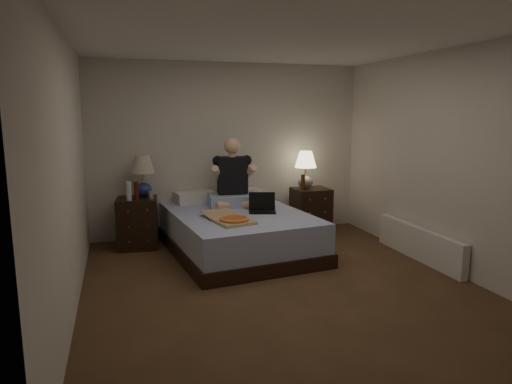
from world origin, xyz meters
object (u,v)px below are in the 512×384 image
object	(u,v)px
nightstand_right	(311,210)
radiator	(419,244)
nightstand_left	(138,223)
pizza_box	(234,220)
person	(233,172)
bed	(238,232)
water_bottle	(129,191)
beer_bottle_left	(137,191)
beer_bottle_right	(303,182)
laptop	(262,203)
lamp_left	(143,176)
lamp_right	(305,170)
soda_can	(151,195)

from	to	relation	value
nightstand_right	radiator	size ratio (longest dim) A/B	0.42
nightstand_left	nightstand_right	xyz separation A→B (m)	(2.53, 0.06, -0.00)
pizza_box	person	bearing A→B (deg)	64.16
bed	person	xyz separation A→B (m)	(0.04, 0.40, 0.73)
water_bottle	beer_bottle_left	bearing A→B (deg)	22.04
pizza_box	beer_bottle_right	bearing A→B (deg)	27.34
bed	beer_bottle_right	world-z (taller)	beer_bottle_right
radiator	laptop	bearing A→B (deg)	154.34
beer_bottle_left	nightstand_right	bearing A→B (deg)	3.54
nightstand_left	laptop	xyz separation A→B (m)	(1.53, -0.68, 0.31)
radiator	water_bottle	bearing A→B (deg)	157.77
lamp_left	laptop	distance (m)	1.66
laptop	lamp_right	bearing A→B (deg)	54.91
nightstand_left	person	size ratio (longest dim) A/B	0.73
beer_bottle_left	lamp_right	bearing A→B (deg)	4.08
beer_bottle_right	lamp_right	bearing A→B (deg)	53.43
lamp_left	pizza_box	size ratio (longest dim) A/B	0.74
radiator	lamp_left	bearing A→B (deg)	153.06
nightstand_left	beer_bottle_left	bearing A→B (deg)	-83.35
beer_bottle_left	laptop	size ratio (longest dim) A/B	0.68
nightstand_right	lamp_left	xyz separation A→B (m)	(-2.44, 0.04, 0.62)
lamp_right	beer_bottle_right	distance (m)	0.22
bed	beer_bottle_left	size ratio (longest dim) A/B	9.18
nightstand_left	nightstand_right	bearing A→B (deg)	7.24
laptop	radiator	xyz separation A→B (m)	(1.76, -0.85, -0.45)
nightstand_left	lamp_right	xyz separation A→B (m)	(2.44, 0.07, 0.61)
nightstand_left	bed	bearing A→B (deg)	-18.95
nightstand_right	water_bottle	distance (m)	2.68
nightstand_right	lamp_right	xyz separation A→B (m)	(-0.09, 0.02, 0.62)
lamp_left	beer_bottle_right	world-z (taller)	lamp_left
lamp_right	beer_bottle_left	world-z (taller)	lamp_right
water_bottle	laptop	bearing A→B (deg)	-18.33
nightstand_right	beer_bottle_left	bearing A→B (deg)	-177.55
person	laptop	bearing A→B (deg)	-57.18
person	nightstand_right	bearing A→B (deg)	15.97
nightstand_left	nightstand_right	distance (m)	2.54
beer_bottle_left	lamp_left	bearing A→B (deg)	63.94
beer_bottle_right	water_bottle	bearing A→B (deg)	-177.61
laptop	water_bottle	bearing A→B (deg)	177.00
bed	radiator	distance (m)	2.27
lamp_left	person	size ratio (longest dim) A/B	0.60
soda_can	pizza_box	size ratio (longest dim) A/B	0.13
nightstand_right	lamp_left	bearing A→B (deg)	177.94
bed	beer_bottle_left	distance (m)	1.42
nightstand_left	person	bearing A→B (deg)	-2.01
lamp_right	soda_can	distance (m)	2.28
beer_bottle_left	radiator	xyz separation A→B (m)	(3.29, -1.42, -0.59)
bed	person	world-z (taller)	person
soda_can	beer_bottle_right	distance (m)	2.18
radiator	nightstand_left	bearing A→B (deg)	155.13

